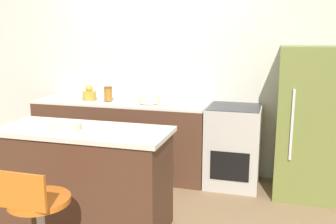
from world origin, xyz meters
name	(u,v)px	position (x,y,z in m)	size (l,w,h in m)	color
ground_plane	(137,184)	(0.00, 0.00, 0.00)	(14.00, 14.00, 0.00)	#8E704C
wall_back	(154,70)	(0.00, 0.67, 1.30)	(8.00, 0.06, 2.60)	beige
back_counter	(122,137)	(-0.33, 0.33, 0.47)	(2.18, 0.62, 0.94)	#4C2D1E
kitchen_island	(85,178)	(-0.10, -1.05, 0.47)	(1.55, 0.65, 0.93)	#4C2D1E
oven_range	(233,146)	(1.08, 0.33, 0.47)	(0.61, 0.63, 0.94)	#B7B2A8
refrigerator	(308,122)	(1.88, 0.29, 0.81)	(0.66, 0.72, 1.63)	olive
stool_chair	(38,220)	(-0.10, -1.76, 0.42)	(0.45, 0.45, 0.84)	#B7B7BC
kettle	(89,94)	(-0.73, 0.28, 1.01)	(0.17, 0.17, 0.19)	#B29333
mixing_bowl	(149,98)	(0.06, 0.28, 0.99)	(0.26, 0.26, 0.11)	beige
canister_jar	(108,94)	(-0.47, 0.28, 1.03)	(0.11, 0.11, 0.17)	#9E6623
fruit_bowl	(67,126)	(-0.22, -1.11, 0.96)	(0.25, 0.25, 0.06)	beige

